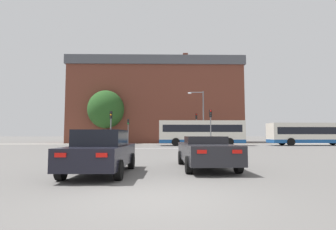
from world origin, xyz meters
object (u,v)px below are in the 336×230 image
Objects in this scene: bus_crossing_trailing at (312,133)px; traffic_light_near_right at (211,122)px; traffic_light_near_left at (111,123)px; bus_crossing_lead at (201,132)px; traffic_light_far_right at (196,124)px; car_saloon_left at (101,152)px; pedestrian_waiting at (192,138)px; street_lamp_junction at (201,112)px; car_roadster_right at (206,151)px; traffic_light_far_left at (128,127)px.

bus_crossing_trailing is 2.74× the size of traffic_light_near_right.
traffic_light_near_right is at bearing -0.11° from traffic_light_near_left.
traffic_light_near_right is at bearing -67.82° from bus_crossing_trailing.
traffic_light_far_right is at bearing 179.58° from bus_crossing_lead.
traffic_light_near_right is (7.35, 18.39, 1.95)m from car_saloon_left.
bus_crossing_trailing is 16.21m from pedestrian_waiting.
bus_crossing_lead is at bearing -89.06° from bus_crossing_trailing.
traffic_light_near_left is at bearing 179.89° from traffic_light_near_right.
street_lamp_junction is at bearing -91.66° from traffic_light_far_right.
traffic_light_near_left is (-7.40, 16.88, 1.95)m from car_roadster_right.
traffic_light_near_right is (0.18, -10.69, -0.28)m from traffic_light_far_right.
bus_crossing_lead is 11.92m from traffic_light_near_left.
traffic_light_near_right is 2.59× the size of pedestrian_waiting.
traffic_light_far_right reaches higher than car_roadster_right.
traffic_light_near_right is at bearing 77.37° from car_roadster_right.
traffic_light_far_left is at bearing 133.83° from traffic_light_near_right.
car_roadster_right is 28.77m from bus_crossing_trailing.
car_saloon_left is 30.03m from traffic_light_far_right.
traffic_light_near_left is at bearing 101.56° from car_saloon_left.
traffic_light_near_left reaches higher than pedestrian_waiting.
traffic_light_near_right is at bearing -86.24° from street_lamp_junction.
bus_crossing_lead is 6.86× the size of pedestrian_waiting.
car_saloon_left is at bearing -111.79° from traffic_light_near_right.
bus_crossing_trailing is 3.02× the size of traffic_light_far_left.
traffic_light_near_left reaches higher than car_saloon_left.
bus_crossing_lead is at bearing -26.85° from traffic_light_far_left.
pedestrian_waiting is (2.64, 28.78, 0.21)m from car_roadster_right.
traffic_light_near_right reaches higher than bus_crossing_lead.
bus_crossing_trailing is at bearing 2.69° from street_lamp_junction.
bus_crossing_lead reaches higher than pedestrian_waiting.
car_saloon_left reaches higher than pedestrian_waiting.
traffic_light_far_right reaches higher than bus_crossing_lead.
pedestrian_waiting is at bearing 7.22° from traffic_light_far_left.
traffic_light_far_right reaches higher than pedestrian_waiting.
bus_crossing_trailing is at bearing 90.94° from bus_crossing_lead.
traffic_light_far_right reaches higher than bus_crossing_trailing.
traffic_light_far_right is at bearing -108.44° from bus_crossing_trailing.
car_roadster_right is 17.30m from traffic_light_near_right.
bus_crossing_trailing is at bearing 13.10° from traffic_light_near_left.
street_lamp_junction is at bearing 74.67° from car_saloon_left.
traffic_light_near_left is at bearing 9.23° from pedestrian_waiting.
car_saloon_left is at bearing -106.58° from street_lamp_junction.
bus_crossing_trailing is at bearing 117.34° from pedestrian_waiting.
car_saloon_left reaches higher than car_roadster_right.
traffic_light_near_left reaches higher than car_roadster_right.
car_saloon_left is 29.29m from traffic_light_far_left.
bus_crossing_trailing is 7.10× the size of pedestrian_waiting.
traffic_light_far_right reaches higher than car_saloon_left.
traffic_light_far_right is 2.88× the size of pedestrian_waiting.
bus_crossing_trailing is 2.46× the size of traffic_light_far_right.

